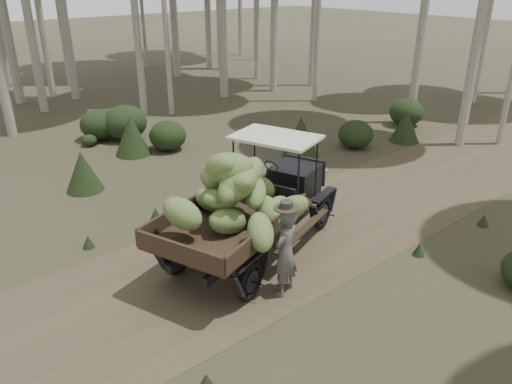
# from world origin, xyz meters

# --- Properties ---
(ground) EXTENTS (120.00, 120.00, 0.00)m
(ground) POSITION_xyz_m (0.00, 0.00, 0.00)
(ground) COLOR #473D2B
(ground) RESTS_ON ground
(dirt_track) EXTENTS (70.00, 4.00, 0.01)m
(dirt_track) POSITION_xyz_m (0.00, 0.00, 0.00)
(dirt_track) COLOR brown
(dirt_track) RESTS_ON ground
(banana_truck) EXTENTS (5.35, 3.48, 2.67)m
(banana_truck) POSITION_xyz_m (0.66, -0.08, 1.50)
(banana_truck) COLOR black
(banana_truck) RESTS_ON ground
(farmer) EXTENTS (0.74, 0.61, 1.89)m
(farmer) POSITION_xyz_m (0.49, -1.44, 0.89)
(farmer) COLOR #504D49
(farmer) RESTS_ON ground
(undergrowth) EXTENTS (24.64, 24.34, 1.39)m
(undergrowth) POSITION_xyz_m (0.05, 0.34, 0.57)
(undergrowth) COLOR #233319
(undergrowth) RESTS_ON ground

